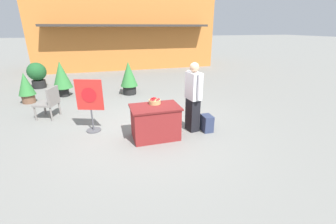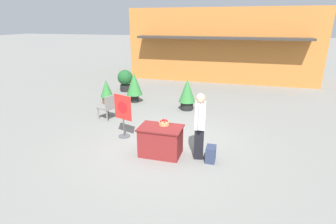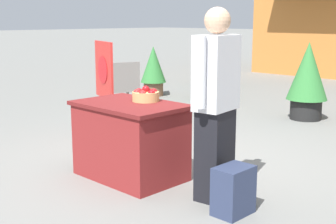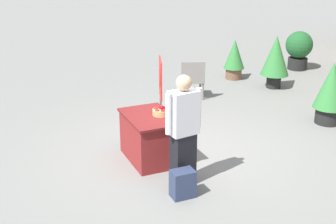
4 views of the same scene
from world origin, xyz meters
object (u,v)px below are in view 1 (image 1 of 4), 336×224
poster_board (90,103)px  apple_basket (155,101)px  potted_plant_far_right (129,77)px  potted_plant_near_right (26,87)px  potted_plant_near_left (61,76)px  patio_chair (49,101)px  person_visitor (193,97)px  potted_plant_far_left (37,74)px  backpack (207,123)px  display_table (155,122)px

poster_board → apple_basket: bearing=87.3°
potted_plant_far_right → potted_plant_near_right: potted_plant_far_right is taller
apple_basket → potted_plant_near_left: size_ratio=0.21×
apple_basket → potted_plant_near_right: 5.23m
apple_basket → poster_board: poster_board is taller
patio_chair → potted_plant_far_right: potted_plant_far_right is taller
patio_chair → potted_plant_near_right: 2.03m
apple_basket → potted_plant_far_right: size_ratio=0.22×
poster_board → potted_plant_near_left: (-1.12, 3.57, 0.02)m
poster_board → person_visitor: bearing=94.7°
potted_plant_far_right → potted_plant_far_left: bearing=150.0°
backpack → potted_plant_near_right: potted_plant_near_right is taller
display_table → person_visitor: size_ratio=0.65×
person_visitor → potted_plant_far_right: person_visitor is taller
potted_plant_near_left → potted_plant_far_left: bearing=125.6°
poster_board → potted_plant_far_left: (-2.33, 5.26, -0.15)m
apple_basket → poster_board: size_ratio=0.21×
poster_board → patio_chair: (-1.19, 1.30, -0.25)m
patio_chair → potted_plant_near_right: size_ratio=0.86×
patio_chair → person_visitor: bearing=171.9°
patio_chair → apple_basket: bearing=164.6°
potted_plant_near_left → potted_plant_far_left: (-1.21, 1.69, -0.17)m
potted_plant_far_left → poster_board: bearing=-66.1°
poster_board → potted_plant_near_right: bearing=-124.3°
patio_chair → display_table: bearing=161.6°
potted_plant_far_right → display_table: bearing=-88.5°
potted_plant_far_left → person_visitor: bearing=-51.1°
backpack → patio_chair: size_ratio=0.46×
person_visitor → potted_plant_far_left: size_ratio=1.59×
potted_plant_far_right → potted_plant_far_left: 4.25m
display_table → potted_plant_near_left: potted_plant_near_left is taller
person_visitor → potted_plant_near_left: 5.55m
display_table → patio_chair: patio_chair is taller
patio_chair → potted_plant_near_left: (0.07, 2.27, 0.27)m
patio_chair → potted_plant_near_left: bearing=-71.6°
potted_plant_near_right → potted_plant_far_left: bearing=93.0°
backpack → poster_board: size_ratio=0.31×
person_visitor → display_table: bearing=0.0°
poster_board → backpack: bearing=93.3°
person_visitor → backpack: person_visitor is taller
display_table → potted_plant_near_left: 5.09m
person_visitor → patio_chair: (-3.65, 1.97, -0.38)m
display_table → person_visitor: (1.01, 0.14, 0.50)m
backpack → potted_plant_far_right: size_ratio=0.33×
backpack → apple_basket: bearing=170.9°
display_table → potted_plant_far_right: size_ratio=0.90×
potted_plant_far_right → patio_chair: bearing=-144.1°
apple_basket → potted_plant_far_left: size_ratio=0.26×
potted_plant_near_left → backpack: bearing=-48.3°
backpack → poster_board: bearing=163.5°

